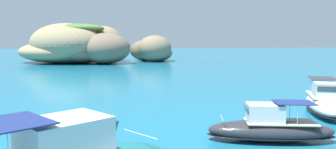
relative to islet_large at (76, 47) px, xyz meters
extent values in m
ellipsoid|color=#756651|center=(1.56, -0.55, -1.21)|extent=(14.90, 15.91, 4.89)
ellipsoid|color=#9E8966|center=(-4.14, 0.72, -1.07)|extent=(25.63, 24.86, 5.17)
ellipsoid|color=#756651|center=(7.05, -4.37, -0.18)|extent=(14.55, 14.52, 6.96)
ellipsoid|color=#9E8966|center=(6.13, 4.55, 0.76)|extent=(13.26, 12.12, 8.84)
ellipsoid|color=#9E8966|center=(-2.08, -0.89, 0.96)|extent=(23.49, 23.45, 9.24)
ellipsoid|color=#756651|center=(-0.76, 3.81, -1.90)|extent=(17.76, 17.84, 3.52)
ellipsoid|color=#517538|center=(0.61, -0.77, 4.38)|extent=(12.20, 11.09, 2.23)
ellipsoid|color=#84755B|center=(18.81, 1.53, -0.40)|extent=(11.76, 11.93, 6.51)
ellipsoid|color=#756651|center=(20.50, 5.49, -1.69)|extent=(7.98, 8.66, 3.95)
ellipsoid|color=#756651|center=(16.63, 5.49, -1.01)|extent=(8.97, 8.02, 5.30)
ellipsoid|color=#84755B|center=(20.31, 3.89, -1.66)|extent=(9.47, 9.47, 3.99)
cube|color=silver|center=(7.46, -71.15, -1.39)|extent=(3.44, 3.30, 1.38)
cube|color=#2D4756|center=(8.58, -70.32, -1.26)|extent=(1.39, 1.72, 0.73)
cylinder|color=silver|center=(10.13, -69.15, -1.93)|extent=(1.26, 1.68, 0.04)
ellipsoid|color=#2D2D33|center=(17.55, -65.51, -3.08)|extent=(7.11, 3.51, 1.16)
ellipsoid|color=black|center=(17.55, -65.51, -3.34)|extent=(7.25, 3.58, 0.14)
cube|color=#C6B793|center=(18.05, -65.62, -2.58)|extent=(4.05, 2.53, 0.06)
cube|color=silver|center=(17.22, -65.43, -2.08)|extent=(2.18, 1.82, 0.96)
cube|color=#2D4756|center=(16.27, -65.22, -1.98)|extent=(0.52, 1.35, 0.51)
cylinder|color=silver|center=(14.95, -64.92, -2.40)|extent=(0.35, 1.41, 0.04)
cube|color=navy|center=(18.72, -65.77, -1.49)|extent=(2.35, 2.01, 0.04)
cylinder|color=silver|center=(18.56, -66.47, -2.04)|extent=(0.03, 0.03, 1.09)
cylinder|color=silver|center=(18.88, -65.08, -2.04)|extent=(0.03, 0.03, 1.09)
ellipsoid|color=white|center=(24.82, -59.28, -2.99)|extent=(5.30, 8.17, 1.34)
ellipsoid|color=black|center=(24.82, -59.28, -3.29)|extent=(5.40, 8.34, 0.16)
cube|color=#C6B793|center=(25.06, -58.73, -2.42)|extent=(3.57, 4.78, 0.06)
cube|color=silver|center=(24.67, -59.64, -1.84)|extent=(2.40, 2.68, 1.10)
cube|color=#2D4756|center=(24.22, -60.67, -1.73)|extent=(1.51, 0.84, 0.59)
cylinder|color=silver|center=(23.60, -62.10, -2.24)|extent=(1.53, 0.69, 0.04)
cube|color=#333338|center=(25.37, -58.01, -1.16)|extent=(2.63, 2.90, 0.04)
cylinder|color=silver|center=(26.13, -58.34, -1.79)|extent=(0.03, 0.03, 1.26)
cylinder|color=silver|center=(24.61, -57.68, -1.79)|extent=(0.03, 0.03, 1.26)
sphere|color=#E54C19|center=(7.39, -64.78, -3.38)|extent=(0.56, 0.56, 0.56)
cylinder|color=black|center=(7.39, -64.78, -2.88)|extent=(0.06, 0.06, 1.00)
cone|color=#E54C19|center=(7.39, -64.78, -2.28)|extent=(0.20, 0.20, 0.20)
camera|label=1|loc=(9.20, -82.73, 1.93)|focal=36.48mm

